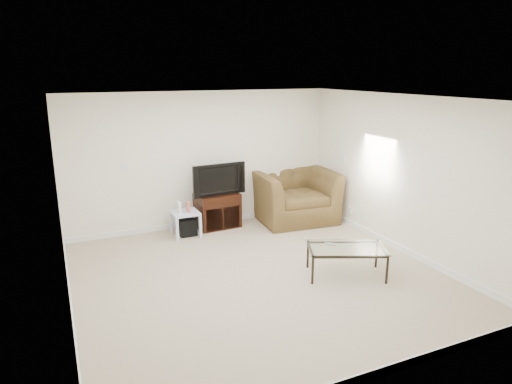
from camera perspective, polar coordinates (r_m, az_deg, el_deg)
name	(u,v)px	position (r m, az deg, el deg)	size (l,w,h in m)	color
floor	(259,276)	(6.63, 0.33, -10.47)	(5.00, 5.00, 0.00)	tan
ceiling	(259,98)	(6.00, 0.37, 11.65)	(5.00, 5.00, 0.00)	white
wall_back	(202,160)	(8.48, -6.72, 3.99)	(5.00, 0.02, 2.50)	silver
wall_left	(60,215)	(5.67, -23.30, -2.65)	(0.02, 5.00, 2.50)	silver
wall_right	(403,175)	(7.56, 17.86, 2.03)	(0.02, 5.00, 2.50)	silver
plate_back	(125,166)	(8.16, -16.11, 3.09)	(0.12, 0.02, 0.12)	white
plate_right_switch	(343,158)	(8.77, 10.85, 4.20)	(0.02, 0.09, 0.13)	white
plate_right_outlet	(350,210)	(8.76, 11.67, -2.26)	(0.02, 0.08, 0.12)	white
tv_stand	(217,210)	(8.56, -4.88, -2.26)	(0.77, 0.54, 0.64)	black
dvd_player	(218,200)	(8.46, -4.79, -0.95)	(0.44, 0.30, 0.06)	black
television	(217,178)	(8.37, -4.88, 1.70)	(0.94, 0.19, 0.59)	black
side_table	(186,224)	(8.19, -8.79, -3.93)	(0.46, 0.46, 0.44)	#A8C3D3
subwoofer	(187,227)	(8.23, -8.62, -4.29)	(0.30, 0.30, 0.30)	black
game_console	(179,207)	(8.05, -9.60, -1.89)	(0.05, 0.15, 0.20)	white
game_case	(188,207)	(8.09, -8.47, -1.85)	(0.05, 0.13, 0.17)	#CC4C4C
recliner	(295,188)	(8.87, 4.85, 0.55)	(1.49, 0.97, 1.30)	#533422
coffee_table	(346,261)	(6.69, 11.18, -8.50)	(1.10, 0.62, 0.43)	black
remote	(331,244)	(6.66, 9.35, -6.43)	(0.17, 0.05, 0.02)	#B2B2B7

